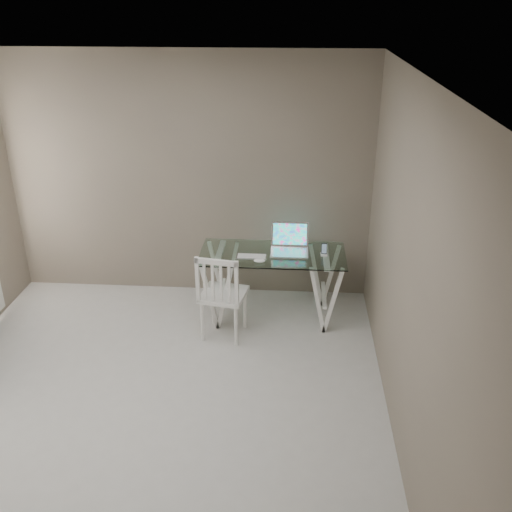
{
  "coord_description": "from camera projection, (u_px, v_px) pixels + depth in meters",
  "views": [
    {
      "loc": [
        1.17,
        -3.68,
        3.19
      ],
      "look_at": [
        0.8,
        1.36,
        0.85
      ],
      "focal_mm": 40.0,
      "sensor_mm": 36.0,
      "label": 1
    }
  ],
  "objects": [
    {
      "name": "phone_dock",
      "position": [
        324.0,
        252.0,
        5.83
      ],
      "size": [
        0.07,
        0.07,
        0.13
      ],
      "color": "white",
      "rests_on": "desk"
    },
    {
      "name": "keyboard",
      "position": [
        252.0,
        256.0,
        5.8
      ],
      "size": [
        0.31,
        0.13,
        0.01
      ],
      "primitive_type": "cube",
      "color": "silver",
      "rests_on": "desk"
    },
    {
      "name": "chair",
      "position": [
        221.0,
        293.0,
        5.58
      ],
      "size": [
        0.49,
        0.49,
        0.94
      ],
      "rotation": [
        0.0,
        0.0,
        -0.17
      ],
      "color": "white",
      "rests_on": "ground"
    },
    {
      "name": "mouse",
      "position": [
        259.0,
        261.0,
        5.68
      ],
      "size": [
        0.12,
        0.07,
        0.04
      ],
      "primitive_type": "ellipsoid",
      "color": "white",
      "rests_on": "desk"
    },
    {
      "name": "laptop",
      "position": [
        290.0,
        245.0,
        5.92
      ],
      "size": [
        0.39,
        0.36,
        0.27
      ],
      "color": "silver",
      "rests_on": "desk"
    },
    {
      "name": "room",
      "position": [
        121.0,
        221.0,
        4.05
      ],
      "size": [
        4.5,
        4.52,
        2.71
      ],
      "color": "#B3B1AB",
      "rests_on": "ground"
    },
    {
      "name": "desk",
      "position": [
        272.0,
        285.0,
        6.03
      ],
      "size": [
        1.5,
        0.7,
        0.75
      ],
      "color": "silver",
      "rests_on": "ground"
    }
  ]
}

